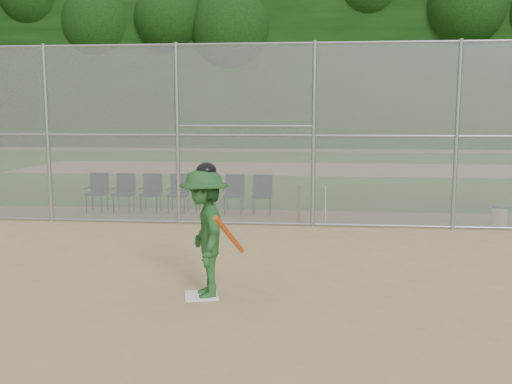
# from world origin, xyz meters

# --- Properties ---
(ground) EXTENTS (100.00, 100.00, 0.00)m
(ground) POSITION_xyz_m (0.00, 0.00, 0.00)
(ground) COLOR tan
(ground) RESTS_ON ground
(grass_strip) EXTENTS (100.00, 100.00, 0.00)m
(grass_strip) POSITION_xyz_m (0.00, 18.00, 0.01)
(grass_strip) COLOR #29611D
(grass_strip) RESTS_ON ground
(dirt_patch_far) EXTENTS (24.00, 24.00, 0.00)m
(dirt_patch_far) POSITION_xyz_m (0.00, 18.00, 0.01)
(dirt_patch_far) COLOR tan
(dirt_patch_far) RESTS_ON ground
(backstop_fence) EXTENTS (16.09, 0.09, 4.00)m
(backstop_fence) POSITION_xyz_m (0.00, 5.00, 2.07)
(backstop_fence) COLOR gray
(backstop_fence) RESTS_ON ground
(treeline) EXTENTS (81.00, 60.00, 11.00)m
(treeline) POSITION_xyz_m (0.00, 20.00, 5.50)
(treeline) COLOR black
(treeline) RESTS_ON ground
(home_plate) EXTENTS (0.54, 0.54, 0.02)m
(home_plate) POSITION_xyz_m (-0.50, -0.00, 0.01)
(home_plate) COLOR white
(home_plate) RESTS_ON ground
(batter_at_plate) EXTENTS (1.04, 1.37, 1.84)m
(batter_at_plate) POSITION_xyz_m (-0.45, 0.01, 0.89)
(batter_at_plate) COLOR #205222
(batter_at_plate) RESTS_ON ground
(water_cooler) EXTENTS (0.35, 0.35, 0.45)m
(water_cooler) POSITION_xyz_m (5.15, 5.56, 0.23)
(water_cooler) COLOR white
(water_cooler) RESTS_ON ground
(spare_bats) EXTENTS (0.66, 0.35, 0.83)m
(spare_bats) POSITION_xyz_m (0.98, 5.44, 0.41)
(spare_bats) COLOR #D84C14
(spare_bats) RESTS_ON ground
(chair_0) EXTENTS (0.54, 0.52, 0.96)m
(chair_0) POSITION_xyz_m (-4.46, 6.41, 0.48)
(chair_0) COLOR #0F1838
(chair_0) RESTS_ON ground
(chair_1) EXTENTS (0.54, 0.52, 0.96)m
(chair_1) POSITION_xyz_m (-3.76, 6.41, 0.48)
(chair_1) COLOR #0F1838
(chair_1) RESTS_ON ground
(chair_2) EXTENTS (0.54, 0.52, 0.96)m
(chair_2) POSITION_xyz_m (-3.06, 6.41, 0.48)
(chair_2) COLOR #0F1838
(chair_2) RESTS_ON ground
(chair_3) EXTENTS (0.54, 0.52, 0.96)m
(chair_3) POSITION_xyz_m (-2.36, 6.41, 0.48)
(chair_3) COLOR #0F1838
(chair_3) RESTS_ON ground
(chair_4) EXTENTS (0.54, 0.52, 0.96)m
(chair_4) POSITION_xyz_m (-1.65, 6.41, 0.48)
(chair_4) COLOR #0F1838
(chair_4) RESTS_ON ground
(chair_5) EXTENTS (0.54, 0.52, 0.96)m
(chair_5) POSITION_xyz_m (-0.95, 6.41, 0.48)
(chair_5) COLOR #0F1838
(chair_5) RESTS_ON ground
(chair_6) EXTENTS (0.54, 0.52, 0.96)m
(chair_6) POSITION_xyz_m (-0.25, 6.41, 0.48)
(chair_6) COLOR #0F1838
(chair_6) RESTS_ON ground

